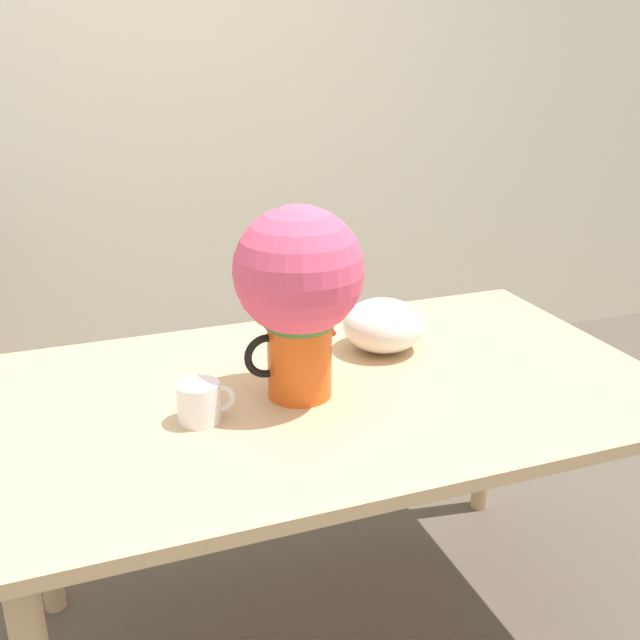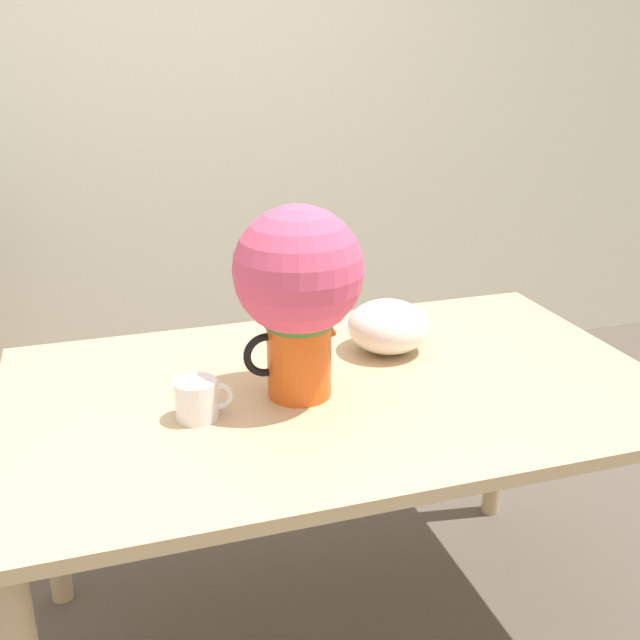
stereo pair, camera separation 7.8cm
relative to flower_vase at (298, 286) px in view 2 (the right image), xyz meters
The scene contains 5 objects.
wall_back 1.84m from the flower_vase, 94.12° to the left, with size 8.00×0.05×2.60m.
table 0.37m from the flower_vase, 12.02° to the left, with size 1.54×0.94×0.78m.
flower_vase is the anchor object (origin of this frame).
coffee_mug 0.33m from the flower_vase, 169.42° to the right, with size 0.13×0.09×0.09m.
white_bowl 0.39m from the flower_vase, 31.10° to the left, with size 0.21×0.21×0.14m.
Camera 2 is at (-0.29, -1.49, 1.56)m, focal length 42.00 mm.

